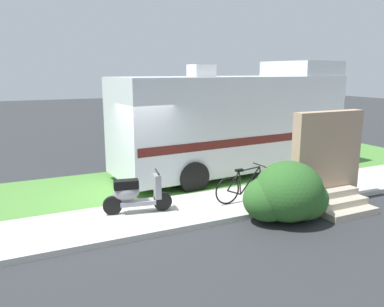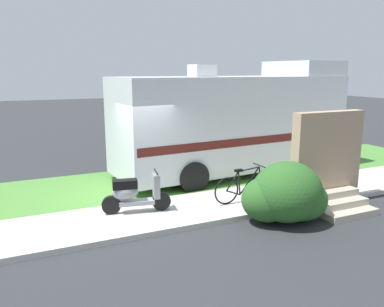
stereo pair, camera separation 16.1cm
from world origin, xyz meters
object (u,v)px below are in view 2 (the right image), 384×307
Objects in this scene: motorhome_rv at (235,121)px; bicycle at (244,186)px; scooter at (134,193)px; bottle_green at (303,187)px; pickup_truck_near at (211,126)px.

bicycle is (-1.41, -2.86, -1.25)m from motorhome_rv.
scooter is at bearing -149.50° from motorhome_rv.
bottle_green is (4.69, -0.35, -0.33)m from scooter.
pickup_truck_near is at bearing 68.47° from bicycle.
pickup_truck_near is at bearing 51.27° from scooter.
scooter is at bearing 175.75° from bottle_green.
bicycle is (2.76, -0.40, -0.07)m from scooter.
motorhome_rv is at bearing -108.44° from pickup_truck_near.
scooter is at bearing 171.81° from bicycle.
pickup_truck_near is at bearing 82.02° from bottle_green.
pickup_truck_near is 19.55× the size of bottle_green.
bottle_green is at bearing -79.61° from motorhome_rv.
scooter is 5.39× the size of bottle_green.
pickup_truck_near is at bearing 71.56° from motorhome_rv.
bicycle is at bearing -116.34° from motorhome_rv.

